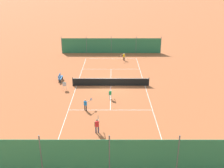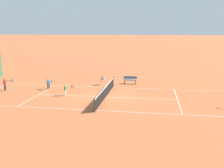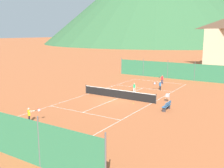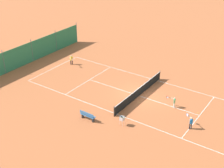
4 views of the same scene
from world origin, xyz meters
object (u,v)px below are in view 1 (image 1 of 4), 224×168
object	(u,v)px
player_near_service	(86,104)
player_near_baseline	(124,56)
tennis_ball_by_net_left	(114,108)
courtside_bench	(60,77)
player_far_baseline	(97,125)
tennis_ball_alley_right	(91,82)
player_far_service	(110,93)
ball_hopper	(64,85)
tennis_ball_near_corner	(100,88)
tennis_net	(111,82)

from	to	relation	value
player_near_service	player_near_baseline	world-z (taller)	player_near_baseline
tennis_ball_by_net_left	courtside_bench	world-z (taller)	courtside_bench
player_far_baseline	courtside_bench	xyz separation A→B (m)	(5.28, -12.13, -0.29)
player_near_service	tennis_ball_alley_right	bearing A→B (deg)	-88.95
player_far_service	tennis_ball_by_net_left	size ratio (longest dim) A/B	16.55
player_near_baseline	ball_hopper	distance (m)	14.16
player_far_baseline	ball_hopper	bearing A→B (deg)	-65.14
player_far_baseline	tennis_ball_alley_right	bearing A→B (deg)	-82.87
ball_hopper	player_near_service	bearing A→B (deg)	119.92
ball_hopper	courtside_bench	world-z (taller)	ball_hopper
tennis_ball_near_corner	tennis_ball_by_net_left	distance (m)	5.63
player_far_baseline	tennis_ball_alley_right	xyz separation A→B (m)	(1.45, -11.58, -0.71)
player_far_baseline	tennis_ball_alley_right	distance (m)	11.69
tennis_net	courtside_bench	world-z (taller)	tennis_net
player_near_service	courtside_bench	xyz separation A→B (m)	(3.97, -8.07, -0.23)
player_far_service	player_near_baseline	world-z (taller)	player_near_baseline
player_near_baseline	courtside_bench	world-z (taller)	player_near_baseline
player_far_baseline	tennis_ball_near_corner	size ratio (longest dim) A/B	19.35
courtside_bench	tennis_ball_alley_right	bearing A→B (deg)	171.77
player_far_service	player_near_service	distance (m)	3.51
player_near_service	player_far_service	bearing A→B (deg)	-131.61
tennis_ball_alley_right	ball_hopper	world-z (taller)	ball_hopper
tennis_ball_alley_right	player_far_baseline	bearing A→B (deg)	97.13
player_near_baseline	courtside_bench	bearing A→B (deg)	47.66
player_far_baseline	tennis_ball_by_net_left	bearing A→B (deg)	-107.45
tennis_net	player_far_baseline	xyz separation A→B (m)	(1.06, 10.48, 0.24)
player_near_baseline	tennis_ball_alley_right	distance (m)	10.72
tennis_ball_by_net_left	player_far_service	bearing A→B (deg)	-81.56
tennis_ball_by_net_left	ball_hopper	xyz separation A→B (m)	(5.60, -4.80, 0.62)
tennis_ball_near_corner	tennis_ball_by_net_left	world-z (taller)	same
player_near_service	courtside_bench	distance (m)	9.00
tennis_net	tennis_ball_alley_right	distance (m)	2.78
player_near_service	ball_hopper	size ratio (longest dim) A/B	1.30
player_near_baseline	tennis_ball_alley_right	bearing A→B (deg)	65.11
tennis_ball_near_corner	ball_hopper	size ratio (longest dim) A/B	0.07
tennis_ball_alley_right	ball_hopper	distance (m)	3.75
player_near_baseline	player_far_service	bearing A→B (deg)	82.08
tennis_net	ball_hopper	size ratio (longest dim) A/B	10.31
player_far_service	tennis_ball_by_net_left	distance (m)	2.44
player_far_service	player_near_service	world-z (taller)	player_near_service
tennis_ball_near_corner	tennis_ball_by_net_left	xyz separation A→B (m)	(-1.54, 5.42, 0.00)
player_near_service	player_near_baseline	distance (m)	17.77
player_far_service	player_near_baseline	xyz separation A→B (m)	(-2.03, -14.60, 0.07)
player_near_service	tennis_ball_by_net_left	xyz separation A→B (m)	(-2.68, -0.29, -0.64)
player_far_service	tennis_ball_alley_right	xyz separation A→B (m)	(2.47, -4.90, -0.61)
player_near_service	ball_hopper	xyz separation A→B (m)	(2.93, -5.09, -0.02)
tennis_net	player_near_baseline	xyz separation A→B (m)	(-1.99, -10.80, 0.21)
player_near_baseline	tennis_ball_by_net_left	xyz separation A→B (m)	(1.69, 16.93, -0.68)
player_far_baseline	tennis_ball_by_net_left	size ratio (longest dim) A/B	19.35
player_far_service	tennis_ball_alley_right	distance (m)	5.52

